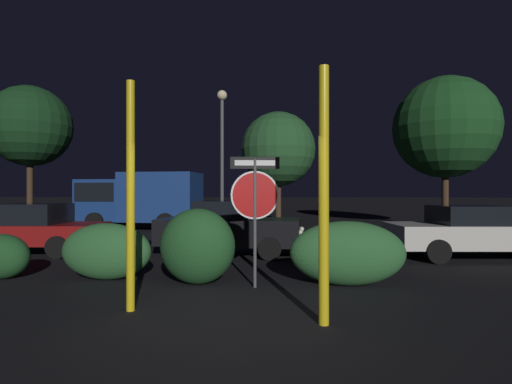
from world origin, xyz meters
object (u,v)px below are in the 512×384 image
Objects in this scene: hedge_bush_2 at (198,246)px; tree_0 at (30,126)px; stop_sign at (255,195)px; passing_car_2 at (229,228)px; yellow_pole_left at (131,196)px; street_lamp at (222,138)px; delivery_truck at (138,198)px; passing_car_1 at (31,229)px; hedge_bush_1 at (107,251)px; tree_2 at (278,149)px; yellow_pole_right at (324,195)px; hedge_bush_0 at (2,256)px; hedge_bush_3 at (347,253)px; tree_1 at (445,128)px; passing_car_3 at (473,232)px.

tree_0 is at bearing 133.80° from hedge_bush_2.
stop_sign reaches higher than passing_car_2.
street_lamp is at bearing 93.75° from yellow_pole_left.
delivery_truck is (-4.86, 12.53, -0.22)m from yellow_pole_left.
yellow_pole_left is at bearing -140.10° from passing_car_1.
tree_2 is at bearing 77.79° from hedge_bush_1.
yellow_pole_right is 6.77m from hedge_bush_0.
tree_0 is 1.24× the size of tree_2.
yellow_pole_left is 13.44m from delivery_truck.
passing_car_1 is 12.98m from tree_2.
passing_car_2 is at bearing -140.03° from delivery_truck.
hedge_bush_2 is at bearing -177.24° from hedge_bush_3.
delivery_truck is 0.75× the size of tree_0.
yellow_pole_right is at bearing -45.89° from tree_0.
yellow_pole_right is 4.89m from hedge_bush_1.
yellow_pole_left is 0.83× the size of passing_car_2.
yellow_pole_right is at bearing -85.86° from tree_2.
tree_1 is at bearing -78.49° from delivery_truck.
passing_car_1 is 12.29m from passing_car_3.
hedge_bush_0 is at bearing -45.98° from passing_car_2.
passing_car_3 is at bearing 28.81° from hedge_bush_2.
hedge_bush_3 is (3.41, 1.92, -1.10)m from yellow_pole_left.
hedge_bush_2 is 3.63m from passing_car_2.
hedge_bush_2 reaches higher than hedge_bush_0.
street_lamp is at bearing 97.54° from hedge_bush_2.
yellow_pole_right is 2.38× the size of hedge_bush_2.
yellow_pole_right is at bearing -74.07° from street_lamp.
yellow_pole_left is 2.82m from yellow_pole_right.
hedge_bush_1 is (-3.03, 0.39, -1.13)m from stop_sign.
hedge_bush_2 is at bearing -125.40° from passing_car_1.
tree_1 is at bearing -5.44° from tree_2.
hedge_bush_1 is 0.40× the size of passing_car_3.
tree_0 is 13.45m from tree_2.
stop_sign is 2.06m from hedge_bush_3.
hedge_bush_1 is 1.27× the size of hedge_bush_2.
hedge_bush_0 is (-3.47, 1.86, -1.25)m from yellow_pole_left.
passing_car_1 is at bearing -83.96° from passing_car_2.
passing_car_1 reaches higher than hedge_bush_3.
stop_sign is 7.70m from passing_car_1.
passing_car_3 is 0.81× the size of delivery_truck.
tree_1 is (9.97, 14.90, 3.27)m from yellow_pole_left.
yellow_pole_left is 1.86× the size of hedge_bush_1.
hedge_bush_2 is at bearing 71.92° from yellow_pole_left.
hedge_bush_2 is (1.91, -0.21, 0.15)m from hedge_bush_1.
street_lamp is at bearing -135.21° from passing_car_3.
hedge_bush_1 is 17.71m from tree_1.
hedge_bush_2 is 0.19× the size of tree_0.
stop_sign is 0.32× the size of tree_1.
passing_car_1 is (-6.79, 3.50, -0.99)m from stop_sign.
street_lamp is (-1.38, 10.46, 3.51)m from hedge_bush_2.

